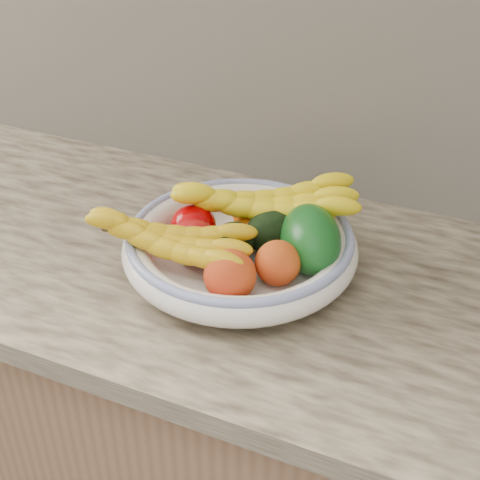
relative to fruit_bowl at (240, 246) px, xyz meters
name	(u,v)px	position (x,y,z in m)	size (l,w,h in m)	color
kitchen_counter	(245,432)	(0.00, 0.03, -0.48)	(2.44, 0.66, 1.40)	brown
fruit_bowl	(240,246)	(0.00, 0.00, 0.00)	(0.39, 0.39, 0.08)	white
clementine_back_left	(246,215)	(-0.03, 0.09, 0.01)	(0.05, 0.05, 0.04)	orange
clementine_back_right	(273,214)	(0.02, 0.11, 0.01)	(0.05, 0.05, 0.05)	#FF5E05
clementine_back_mid	(252,225)	(0.00, 0.06, 0.01)	(0.05, 0.05, 0.05)	orange
tomato_left	(194,225)	(-0.09, 0.01, 0.01)	(0.08, 0.08, 0.07)	#B30003
tomato_near_left	(193,242)	(-0.07, -0.04, 0.01)	(0.08, 0.08, 0.07)	#AF0E13
avocado_center	(230,245)	(-0.01, -0.02, 0.02)	(0.07, 0.10, 0.07)	black
avocado_right	(276,230)	(0.05, 0.05, 0.02)	(0.08, 0.11, 0.08)	black
green_mango	(310,239)	(0.11, 0.03, 0.03)	(0.09, 0.15, 0.10)	#0E4A14
peach_front	(230,275)	(0.03, -0.10, 0.02)	(0.08, 0.08, 0.08)	orange
peach_right	(278,263)	(0.08, -0.05, 0.02)	(0.07, 0.07, 0.07)	orange
banana_bunch_back	(264,208)	(0.01, 0.07, 0.04)	(0.33, 0.12, 0.09)	yellow
banana_bunch_front	(169,244)	(-0.09, -0.09, 0.03)	(0.29, 0.11, 0.08)	gold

